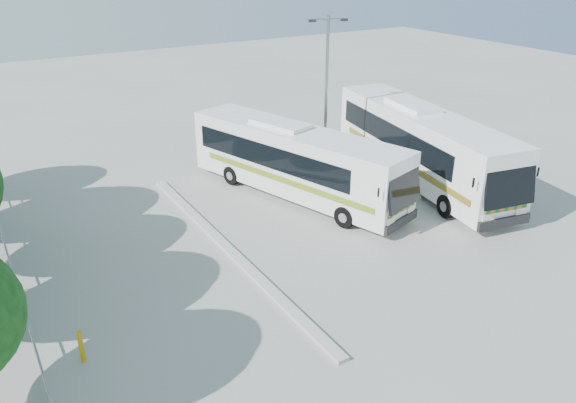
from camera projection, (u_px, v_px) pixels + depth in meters
ground at (301, 255)px, 22.25m from camera, size 100.00×100.00×0.00m
kerb_divider at (227, 247)px, 22.70m from camera, size 0.40×16.00×0.15m
railing at (10, 262)px, 20.36m from camera, size 0.06×22.00×1.00m
coach_main at (296, 160)px, 26.82m from camera, size 5.78×12.26×3.35m
coach_adjacent at (421, 144)px, 28.51m from camera, size 4.93×13.43×3.66m
lamppost at (326, 89)px, 28.74m from camera, size 1.95×0.77×8.14m
bollard at (81, 346)px, 16.39m from camera, size 0.15×0.15×1.07m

